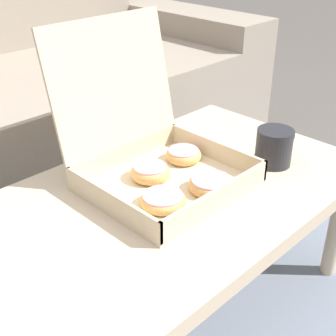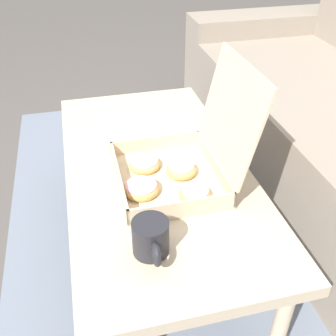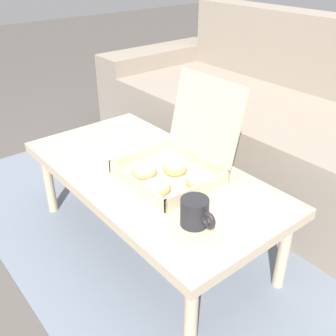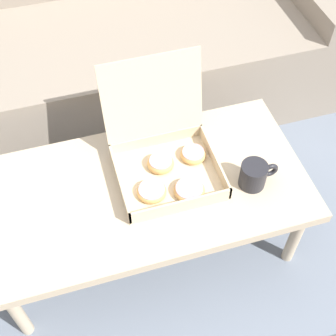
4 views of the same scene
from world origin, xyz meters
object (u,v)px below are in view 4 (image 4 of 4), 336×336
Objects in this scene: coffee_table at (145,193)px; pastry_box at (167,157)px; coffee_mug at (254,175)px; couch at (97,48)px.

pastry_box reaches higher than coffee_table.
pastry_box is 0.31m from coffee_mug.
couch is 1.09m from coffee_mug.
coffee_table is (0.00, -0.93, 0.05)m from couch.
couch is at bearing 90.00° from coffee_table.
pastry_box is at bearing 29.64° from coffee_table.
couch is 6.11× the size of pastry_box.
couch reaches higher than coffee_mug.
pastry_box is at bearing -83.55° from couch.
couch is at bearing 109.97° from coffee_mug.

